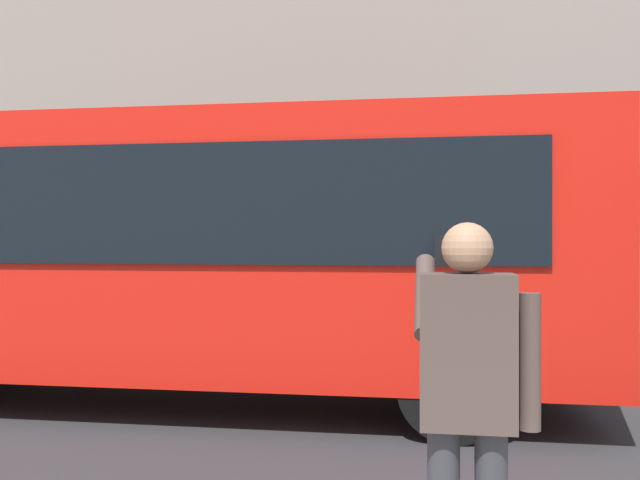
# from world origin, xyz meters

# --- Properties ---
(ground_plane) EXTENTS (60.00, 60.00, 0.00)m
(ground_plane) POSITION_xyz_m (0.00, 0.00, 0.00)
(ground_plane) COLOR #2B2B2D
(building_facade_far) EXTENTS (28.00, 1.55, 12.00)m
(building_facade_far) POSITION_xyz_m (-0.02, -6.80, 5.99)
(building_facade_far) COLOR gray
(building_facade_far) RESTS_ON ground_plane
(red_bus) EXTENTS (9.05, 2.54, 3.08)m
(red_bus) POSITION_xyz_m (2.56, 0.11, 1.68)
(red_bus) COLOR red
(red_bus) RESTS_ON ground_plane
(pedestrian_photographer) EXTENTS (0.53, 0.52, 1.70)m
(pedestrian_photographer) POSITION_xyz_m (-0.42, 4.35, 1.14)
(pedestrian_photographer) COLOR #2D2D33
(pedestrian_photographer) RESTS_ON sidewalk_curb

